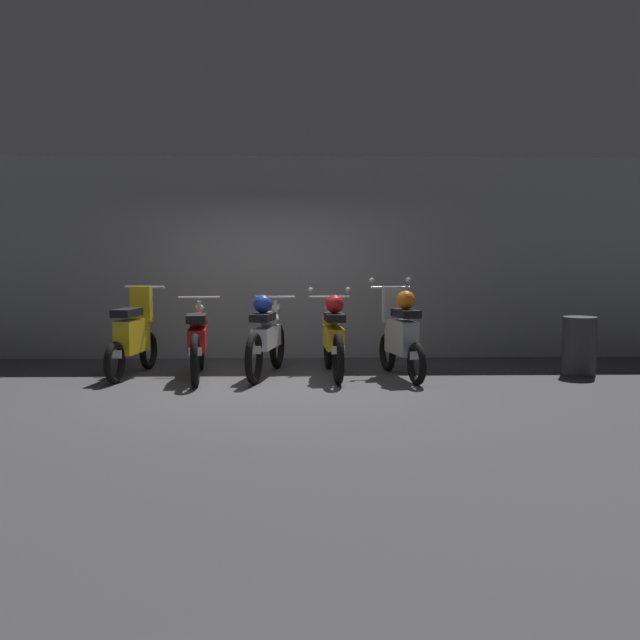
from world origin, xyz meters
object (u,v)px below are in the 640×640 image
motorbike_slot_3 (333,336)px  motorbike_slot_0 (133,336)px  motorbike_slot_2 (266,336)px  motorbike_slot_4 (401,334)px  trash_bin (579,346)px  motorbike_slot_1 (198,340)px

motorbike_slot_3 → motorbike_slot_0: bearing=178.3°
motorbike_slot_2 → motorbike_slot_3: bearing=-2.6°
motorbike_slot_4 → trash_bin: (2.40, 0.12, -0.18)m
motorbike_slot_3 → motorbike_slot_2: bearing=177.4°
motorbike_slot_1 → motorbike_slot_4: bearing=-1.0°
motorbike_slot_0 → motorbike_slot_1: size_ratio=0.86×
motorbike_slot_1 → motorbike_slot_4: 2.64m
motorbike_slot_1 → motorbike_slot_3: (1.76, 0.10, 0.04)m
motorbike_slot_2 → motorbike_slot_4: 1.77m
motorbike_slot_2 → motorbike_slot_3: size_ratio=0.99×
trash_bin → motorbike_slot_3: bearing=179.7°
motorbike_slot_3 → trash_bin: motorbike_slot_3 is taller
motorbike_slot_4 → motorbike_slot_1: bearing=179.0°
motorbike_slot_1 → trash_bin: 5.04m
motorbike_slot_4 → trash_bin: size_ratio=2.14×
motorbike_slot_1 → trash_bin: bearing=0.9°
motorbike_slot_3 → motorbike_slot_4: bearing=-9.2°
motorbike_slot_0 → motorbike_slot_2: bearing=-1.3°
motorbike_slot_2 → motorbike_slot_4: size_ratio=1.16×
motorbike_slot_2 → trash_bin: size_ratio=2.48×
motorbike_slot_0 → motorbike_slot_1: bearing=-11.5°
motorbike_slot_2 → motorbike_slot_4: (1.76, -0.18, 0.04)m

